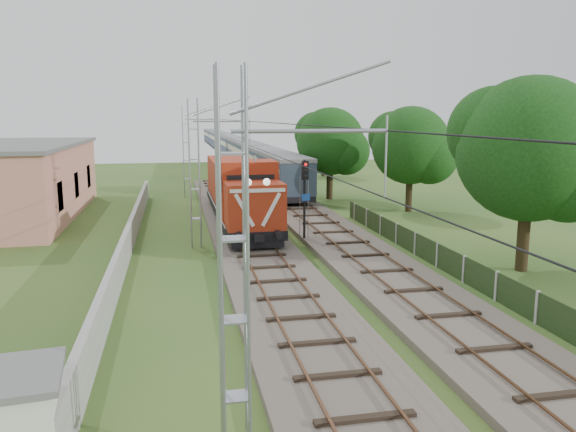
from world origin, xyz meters
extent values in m
plane|color=#2C5520|center=(0.00, 0.00, 0.00)|extent=(140.00, 140.00, 0.00)
cube|color=#6B6054|center=(0.00, 7.00, 0.15)|extent=(4.20, 70.00, 0.30)
cube|color=black|center=(0.00, 7.00, 0.35)|extent=(2.40, 70.00, 0.10)
cube|color=brown|center=(-0.85, 7.00, 0.42)|extent=(0.08, 70.00, 0.05)
cube|color=brown|center=(0.85, 7.00, 0.42)|extent=(0.08, 70.00, 0.05)
cube|color=#6B6054|center=(5.00, 20.00, 0.15)|extent=(4.20, 80.00, 0.30)
cube|color=black|center=(5.00, 20.00, 0.35)|extent=(2.40, 80.00, 0.10)
cube|color=brown|center=(4.15, 20.00, 0.42)|extent=(0.08, 80.00, 0.05)
cube|color=brown|center=(5.85, 20.00, 0.42)|extent=(0.08, 80.00, 0.05)
cylinder|color=gray|center=(-1.50, -8.00, 6.80)|extent=(3.00, 0.08, 0.08)
cylinder|color=gray|center=(-1.50, 12.00, 6.80)|extent=(3.00, 0.08, 0.08)
cylinder|color=gray|center=(-1.50, 32.00, 6.80)|extent=(3.00, 0.08, 0.08)
cylinder|color=black|center=(0.00, 12.00, 5.50)|extent=(0.03, 70.00, 0.03)
cylinder|color=black|center=(0.00, 12.00, 6.80)|extent=(0.03, 70.00, 0.03)
cube|color=#9E9E99|center=(-6.50, 12.00, 0.75)|extent=(0.25, 40.00, 1.50)
cube|color=tan|center=(-15.00, 24.00, 2.50)|extent=(8.00, 20.00, 5.00)
cube|color=#606060|center=(-15.00, 24.00, 5.10)|extent=(8.40, 20.40, 0.25)
cube|color=black|center=(-11.05, 18.00, 2.20)|extent=(0.10, 1.60, 1.80)
cube|color=black|center=(-11.05, 24.00, 2.20)|extent=(0.10, 1.60, 1.80)
cube|color=black|center=(-11.05, 30.00, 2.20)|extent=(0.10, 1.60, 1.80)
cube|color=black|center=(8.00, 3.00, 0.60)|extent=(0.05, 32.00, 1.15)
cube|color=#9E9E99|center=(8.00, 18.00, 0.60)|extent=(0.12, 0.12, 1.20)
cube|color=black|center=(0.00, 18.08, 1.02)|extent=(3.11, 17.64, 0.52)
cube|color=black|center=(0.00, 12.38, 0.71)|extent=(2.28, 3.73, 0.52)
cube|color=black|center=(0.00, 23.79, 0.71)|extent=(2.28, 3.73, 0.52)
cube|color=black|center=(0.00, 9.37, 0.61)|extent=(2.70, 0.26, 0.36)
cube|color=maroon|center=(0.00, 10.56, 2.47)|extent=(3.01, 2.59, 2.39)
sphere|color=white|center=(-0.47, 9.32, 3.82)|extent=(0.37, 0.37, 0.37)
sphere|color=white|center=(0.47, 9.32, 3.82)|extent=(0.37, 0.37, 0.37)
cube|color=silver|center=(-0.67, 9.24, 2.42)|extent=(1.04, 0.06, 1.74)
cube|color=silver|center=(0.67, 9.24, 2.42)|extent=(1.04, 0.06, 1.74)
cube|color=silver|center=(0.00, 9.24, 3.41)|extent=(2.80, 0.06, 0.19)
cube|color=maroon|center=(0.00, 13.10, 2.94)|extent=(3.11, 2.49, 3.32)
cube|color=black|center=(0.00, 11.84, 3.46)|extent=(2.59, 0.06, 0.93)
cube|color=maroon|center=(0.00, 20.63, 2.63)|extent=(2.90, 12.55, 2.70)
cylinder|color=black|center=(0.00, 17.46, 4.13)|extent=(0.46, 0.46, 0.41)
cylinder|color=gray|center=(-0.31, 12.27, 4.76)|extent=(0.12, 0.12, 0.36)
cylinder|color=gray|center=(0.31, 12.27, 4.76)|extent=(0.12, 0.12, 0.36)
cube|color=black|center=(5.00, 32.52, 0.87)|extent=(2.70, 20.48, 0.47)
cube|color=#283644|center=(5.00, 32.52, 2.36)|extent=(2.79, 20.48, 2.51)
cube|color=#BEB993|center=(5.00, 32.52, 2.82)|extent=(2.83, 19.66, 0.70)
cube|color=slate|center=(5.00, 32.52, 3.75)|extent=(2.84, 20.48, 0.33)
cube|color=black|center=(5.00, 53.92, 0.87)|extent=(2.70, 20.48, 0.47)
cube|color=#283644|center=(5.00, 53.92, 2.36)|extent=(2.79, 20.48, 2.51)
cube|color=#BEB993|center=(5.00, 53.92, 2.82)|extent=(2.83, 19.66, 0.70)
cube|color=slate|center=(5.00, 53.92, 3.75)|extent=(2.84, 20.48, 0.33)
cube|color=black|center=(5.00, 75.33, 0.87)|extent=(2.70, 20.48, 0.47)
cube|color=#283644|center=(5.00, 75.33, 2.36)|extent=(2.79, 20.48, 2.51)
cube|color=#BEB993|center=(5.00, 75.33, 2.82)|extent=(2.83, 19.66, 0.70)
cube|color=slate|center=(5.00, 75.33, 3.75)|extent=(2.84, 20.48, 0.33)
cube|color=black|center=(5.00, 96.74, 0.87)|extent=(2.70, 20.48, 0.47)
cube|color=#283644|center=(5.00, 96.74, 2.36)|extent=(2.79, 20.48, 2.51)
cube|color=#BEB993|center=(5.00, 96.74, 2.82)|extent=(2.83, 19.66, 0.70)
cube|color=slate|center=(5.00, 96.74, 3.75)|extent=(2.84, 20.48, 0.33)
cube|color=black|center=(5.00, 118.14, 0.87)|extent=(2.70, 20.48, 0.47)
cube|color=#283644|center=(5.00, 118.14, 2.36)|extent=(2.79, 20.48, 2.51)
cube|color=#BEB993|center=(5.00, 118.14, 2.82)|extent=(2.83, 19.66, 0.70)
cube|color=slate|center=(5.00, 118.14, 3.75)|extent=(2.84, 20.48, 0.33)
cylinder|color=black|center=(2.98, 11.75, 2.36)|extent=(0.13, 0.13, 4.71)
cube|color=black|center=(2.98, 11.61, 4.15)|extent=(0.38, 0.29, 1.04)
sphere|color=red|center=(2.98, 11.49, 4.48)|extent=(0.17, 0.17, 0.17)
sphere|color=black|center=(2.98, 11.49, 4.15)|extent=(0.17, 0.17, 0.17)
sphere|color=black|center=(2.98, 11.49, 3.82)|extent=(0.17, 0.17, 0.17)
cube|color=#1B48A6|center=(3.03, 11.64, 2.64)|extent=(0.51, 0.19, 0.38)
cube|color=silver|center=(-7.40, -7.35, 1.02)|extent=(2.04, 2.04, 2.03)
cube|color=#606060|center=(-7.40, -7.35, 2.12)|extent=(2.34, 2.34, 0.14)
cylinder|color=#312614|center=(11.60, 4.28, 1.99)|extent=(0.56, 0.56, 3.99)
sphere|color=#0F330E|center=(11.60, 4.28, 5.62)|extent=(6.52, 6.52, 6.52)
sphere|color=#0F330E|center=(12.91, 3.30, 4.71)|extent=(4.56, 4.56, 4.56)
sphere|color=#0F330E|center=(10.46, 5.42, 6.34)|extent=(4.24, 4.24, 4.24)
cylinder|color=#312614|center=(13.10, 20.68, 1.75)|extent=(0.49, 0.49, 3.51)
sphere|color=#0F330E|center=(13.10, 20.68, 4.95)|extent=(5.74, 5.74, 5.74)
sphere|color=#0F330E|center=(14.25, 19.82, 4.15)|extent=(4.02, 4.02, 4.02)
sphere|color=#0F330E|center=(12.09, 21.68, 5.58)|extent=(3.73, 3.73, 3.73)
cylinder|color=#312614|center=(9.02, 28.11, 1.76)|extent=(0.55, 0.55, 3.51)
sphere|color=#0F330E|center=(9.02, 28.11, 4.95)|extent=(5.75, 5.75, 5.75)
sphere|color=#0F330E|center=(10.17, 27.25, 4.15)|extent=(4.02, 4.02, 4.02)
sphere|color=#0F330E|center=(8.02, 29.11, 5.59)|extent=(3.73, 3.73, 3.73)
cylinder|color=#312614|center=(13.32, 46.27, 1.56)|extent=(0.49, 0.49, 3.13)
sphere|color=#0F330E|center=(13.32, 46.27, 4.41)|extent=(5.12, 5.12, 5.12)
sphere|color=#0F330E|center=(14.34, 45.50, 3.70)|extent=(3.58, 3.58, 3.58)
sphere|color=#0F330E|center=(12.42, 47.17, 4.98)|extent=(3.33, 3.33, 3.33)
camera|label=1|loc=(-4.02, -18.31, 7.08)|focal=35.00mm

